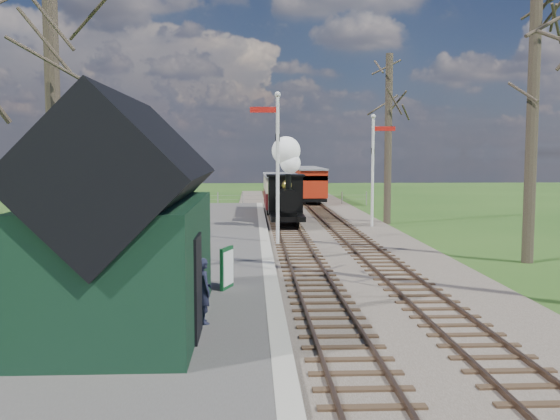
# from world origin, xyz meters

# --- Properties ---
(ground) EXTENTS (140.00, 140.00, 0.00)m
(ground) POSITION_xyz_m (0.00, 0.00, 0.00)
(ground) COLOR #264B17
(ground) RESTS_ON ground
(distant_hills) EXTENTS (114.40, 48.00, 22.02)m
(distant_hills) POSITION_xyz_m (1.40, 64.38, -16.21)
(distant_hills) COLOR #385B23
(distant_hills) RESTS_ON ground
(ballast_bed) EXTENTS (8.00, 60.00, 0.10)m
(ballast_bed) POSITION_xyz_m (1.30, 22.00, 0.05)
(ballast_bed) COLOR brown
(ballast_bed) RESTS_ON ground
(track_near) EXTENTS (1.60, 60.00, 0.15)m
(track_near) POSITION_xyz_m (0.00, 22.00, 0.10)
(track_near) COLOR brown
(track_near) RESTS_ON ground
(track_far) EXTENTS (1.60, 60.00, 0.15)m
(track_far) POSITION_xyz_m (2.60, 22.00, 0.10)
(track_far) COLOR brown
(track_far) RESTS_ON ground
(platform) EXTENTS (5.00, 44.00, 0.20)m
(platform) POSITION_xyz_m (-3.50, 14.00, 0.10)
(platform) COLOR #474442
(platform) RESTS_ON ground
(coping_strip) EXTENTS (0.40, 44.00, 0.21)m
(coping_strip) POSITION_xyz_m (-1.20, 14.00, 0.10)
(coping_strip) COLOR #B2AD9E
(coping_strip) RESTS_ON ground
(station_shed) EXTENTS (3.25, 6.30, 4.78)m
(station_shed) POSITION_xyz_m (-4.30, 4.00, 2.27)
(station_shed) COLOR black
(station_shed) RESTS_ON platform
(semaphore_near) EXTENTS (1.22, 0.24, 6.22)m
(semaphore_near) POSITION_xyz_m (-0.77, 16.00, 3.62)
(semaphore_near) COLOR silver
(semaphore_near) RESTS_ON ground
(semaphore_far) EXTENTS (1.22, 0.24, 5.72)m
(semaphore_far) POSITION_xyz_m (4.37, 22.00, 3.35)
(semaphore_far) COLOR silver
(semaphore_far) RESTS_ON ground
(bare_trees) EXTENTS (15.51, 22.39, 12.00)m
(bare_trees) POSITION_xyz_m (1.33, 10.10, 5.21)
(bare_trees) COLOR #382D23
(bare_trees) RESTS_ON ground
(fence_line) EXTENTS (12.60, 0.08, 1.00)m
(fence_line) POSITION_xyz_m (0.30, 36.00, 0.55)
(fence_line) COLOR slate
(fence_line) RESTS_ON ground
(locomotive) EXTENTS (1.75, 4.09, 4.38)m
(locomotive) POSITION_xyz_m (-0.01, 22.24, 2.03)
(locomotive) COLOR black
(locomotive) RESTS_ON ground
(coach) EXTENTS (2.05, 7.01, 2.15)m
(coach) POSITION_xyz_m (0.00, 28.30, 1.49)
(coach) COLOR black
(coach) RESTS_ON ground
(red_carriage_a) EXTENTS (2.04, 5.05, 2.15)m
(red_carriage_a) POSITION_xyz_m (2.60, 36.71, 1.48)
(red_carriage_a) COLOR black
(red_carriage_a) RESTS_ON ground
(red_carriage_b) EXTENTS (2.04, 5.05, 2.15)m
(red_carriage_b) POSITION_xyz_m (2.60, 42.21, 1.48)
(red_carriage_b) COLOR black
(red_carriage_b) RESTS_ON ground
(sign_board) EXTENTS (0.33, 0.74, 1.11)m
(sign_board) POSITION_xyz_m (-2.40, 7.39, 0.75)
(sign_board) COLOR #0D411E
(sign_board) RESTS_ON platform
(bench) EXTENTS (0.63, 1.55, 0.86)m
(bench) POSITION_xyz_m (-3.20, 6.70, 0.60)
(bench) COLOR #4F351C
(bench) RESTS_ON platform
(person) EXTENTS (0.50, 0.60, 1.40)m
(person) POSITION_xyz_m (-2.75, 4.03, 0.90)
(person) COLOR #1A1C2F
(person) RESTS_ON platform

